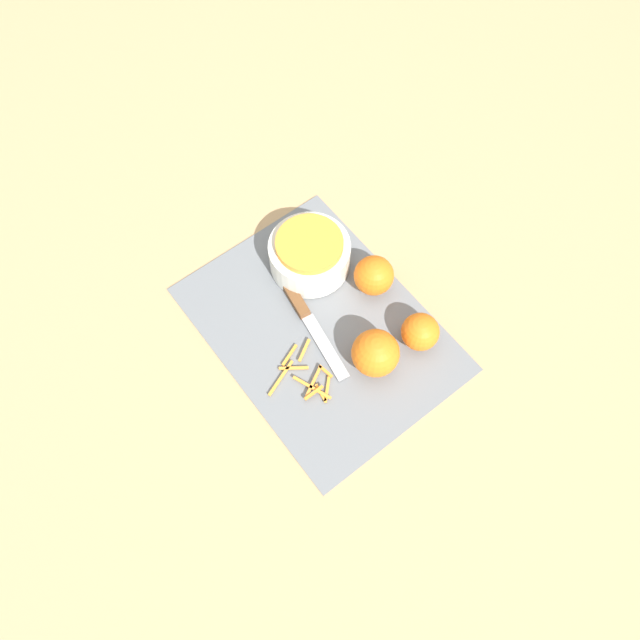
{
  "coord_description": "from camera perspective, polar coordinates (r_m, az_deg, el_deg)",
  "views": [
    {
      "loc": [
        0.38,
        -0.29,
        1.01
      ],
      "look_at": [
        0.0,
        0.0,
        0.04
      ],
      "focal_mm": 35.0,
      "sensor_mm": 36.0,
      "label": 1
    }
  ],
  "objects": [
    {
      "name": "orange_left",
      "position": [
        1.08,
        9.15,
        -1.08
      ],
      "size": [
        0.07,
        0.07,
        0.07
      ],
      "color": "orange",
      "rests_on": "cutting_board"
    },
    {
      "name": "orange_right",
      "position": [
        1.12,
        4.94,
        4.08
      ],
      "size": [
        0.07,
        0.07,
        0.07
      ],
      "color": "orange",
      "rests_on": "cutting_board"
    },
    {
      "name": "peel_pile",
      "position": [
        1.07,
        -1.3,
        -5.24
      ],
      "size": [
        0.12,
        0.12,
        0.01
      ],
      "color": "gold",
      "rests_on": "cutting_board"
    },
    {
      "name": "ground_plane",
      "position": [
        1.12,
        0.0,
        -0.81
      ],
      "size": [
        4.0,
        4.0,
        0.0
      ],
      "primitive_type": "plane",
      "color": "tan"
    },
    {
      "name": "knife",
      "position": [
        1.13,
        -1.85,
        1.55
      ],
      "size": [
        0.24,
        0.06,
        0.02
      ],
      "rotation": [
        0.0,
        0.0,
        -0.16
      ],
      "color": "brown",
      "rests_on": "cutting_board"
    },
    {
      "name": "cutting_board",
      "position": [
        1.11,
        0.0,
        -0.75
      ],
      "size": [
        0.47,
        0.35,
        0.01
      ],
      "color": "slate",
      "rests_on": "ground_plane"
    },
    {
      "name": "orange_back",
      "position": [
        1.05,
        5.1,
        -3.03
      ],
      "size": [
        0.08,
        0.08,
        0.08
      ],
      "color": "orange",
      "rests_on": "cutting_board"
    },
    {
      "name": "bowl_speckled",
      "position": [
        1.14,
        -0.96,
        6.11
      ],
      "size": [
        0.15,
        0.15,
        0.08
      ],
      "color": "silver",
      "rests_on": "cutting_board"
    }
  ]
}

